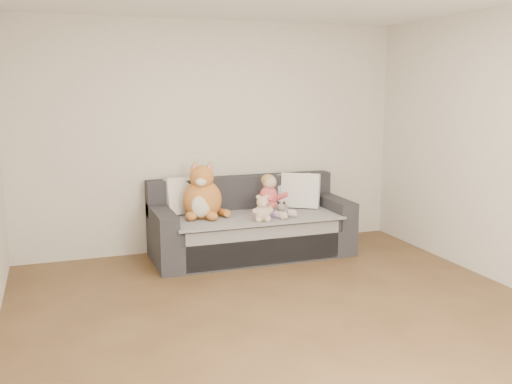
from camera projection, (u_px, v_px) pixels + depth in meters
room_shell at (283, 158)px, 4.60m from camera, size 5.00×5.00×5.00m
sofa at (250, 228)px, 6.40m from camera, size 2.20×0.94×0.85m
cushion_left at (186, 195)px, 6.33m from camera, size 0.48×0.27×0.42m
cushion_right_back at (293, 190)px, 6.77m from camera, size 0.42×0.21×0.39m
cushion_right_front at (300, 191)px, 6.64m from camera, size 0.48×0.41×0.42m
toddler at (271, 198)px, 6.28m from camera, size 0.34×0.46×0.46m
plush_cat at (203, 196)px, 6.12m from camera, size 0.49×0.45×0.64m
teddy_bear at (262, 210)px, 5.99m from camera, size 0.23×0.17×0.29m
plush_cow at (281, 210)px, 6.20m from camera, size 0.15×0.22×0.18m
sippy_cup at (271, 211)px, 6.16m from camera, size 0.12×0.08×0.13m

